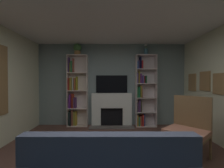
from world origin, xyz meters
TOP-DOWN VIEW (x-y plane):
  - wall_back_accent at (0.00, 2.76)m, footprint 4.80×0.06m
  - fireplace at (0.00, 2.63)m, footprint 1.36×0.49m
  - tv at (0.00, 2.70)m, footprint 0.99×0.06m
  - bookshelf_left at (-1.15, 2.64)m, footprint 0.63×0.26m
  - bookshelf_right at (0.99, 2.62)m, footprint 0.63×0.30m
  - potted_plant at (-1.07, 2.58)m, footprint 0.25×0.25m
  - vase_with_flowers at (1.07, 2.58)m, footprint 0.12×0.12m
  - armchair at (1.42, 0.64)m, footprint 0.88×0.89m
  - coffee_table at (-0.04, -0.23)m, footprint 0.94×0.42m

SIDE VIEW (x-z plane):
  - coffee_table at x=-0.04m, z-range 0.15..0.58m
  - fireplace at x=0.00m, z-range 0.02..1.05m
  - armchair at x=1.42m, z-range 0.01..1.12m
  - bookshelf_left at x=-1.15m, z-range -0.06..2.16m
  - bookshelf_right at x=0.99m, z-range -0.04..2.19m
  - wall_back_accent at x=0.00m, z-range 0.00..2.60m
  - tv at x=0.00m, z-range 1.04..1.59m
  - vase_with_flowers at x=1.07m, z-range 2.18..2.53m
  - potted_plant at x=-1.07m, z-range 2.24..2.58m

